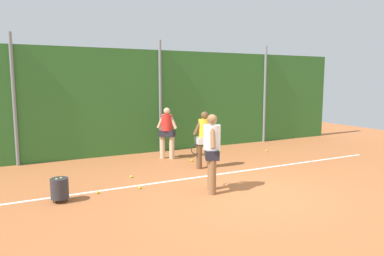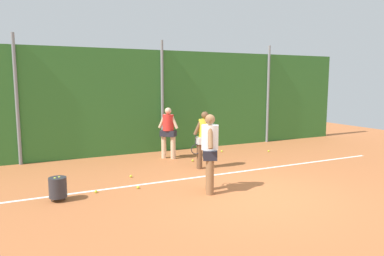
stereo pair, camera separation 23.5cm
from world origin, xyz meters
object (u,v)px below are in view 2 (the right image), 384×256
(player_midcourt, at_px, (205,137))
(tennis_ball_1, at_px, (269,151))
(tennis_ball_4, at_px, (131,176))
(tennis_ball_2, at_px, (96,192))
(player_backcourt_far, at_px, (168,130))
(tennis_ball_3, at_px, (138,187))
(tennis_ball_5, at_px, (193,160))
(tennis_ball_0, at_px, (222,151))
(ball_hopper, at_px, (58,187))
(player_foreground_near, at_px, (210,149))

(player_midcourt, bearing_deg, tennis_ball_1, -152.47)
(player_midcourt, relative_size, tennis_ball_4, 24.58)
(player_midcourt, bearing_deg, tennis_ball_2, 24.64)
(player_midcourt, height_order, tennis_ball_1, player_midcourt)
(tennis_ball_2, bearing_deg, player_midcourt, 16.29)
(player_backcourt_far, distance_m, tennis_ball_3, 3.39)
(tennis_ball_2, bearing_deg, tennis_ball_5, 29.36)
(tennis_ball_5, bearing_deg, tennis_ball_0, 29.00)
(player_backcourt_far, relative_size, ball_hopper, 3.18)
(tennis_ball_1, bearing_deg, ball_hopper, -162.75)
(player_foreground_near, relative_size, tennis_ball_5, 26.51)
(tennis_ball_4, bearing_deg, tennis_ball_3, -97.01)
(tennis_ball_0, relative_size, tennis_ball_5, 1.00)
(player_foreground_near, relative_size, tennis_ball_2, 26.51)
(player_backcourt_far, bearing_deg, tennis_ball_4, 88.11)
(player_foreground_near, bearing_deg, tennis_ball_4, 58.52)
(tennis_ball_4, bearing_deg, ball_hopper, -149.43)
(player_backcourt_far, bearing_deg, tennis_ball_2, 86.77)
(tennis_ball_1, distance_m, tennis_ball_2, 6.65)
(ball_hopper, bearing_deg, tennis_ball_2, 13.50)
(player_midcourt, height_order, tennis_ball_3, player_midcourt)
(ball_hopper, height_order, tennis_ball_1, ball_hopper)
(player_backcourt_far, distance_m, tennis_ball_1, 3.69)
(player_backcourt_far, bearing_deg, player_midcourt, 148.62)
(tennis_ball_3, bearing_deg, tennis_ball_1, 21.50)
(tennis_ball_4, bearing_deg, tennis_ball_5, 22.93)
(player_backcourt_far, distance_m, ball_hopper, 4.59)
(player_foreground_near, distance_m, player_midcourt, 2.18)
(tennis_ball_4, distance_m, tennis_ball_5, 2.43)
(tennis_ball_3, bearing_deg, tennis_ball_4, 82.99)
(tennis_ball_2, height_order, tennis_ball_3, same)
(ball_hopper, bearing_deg, tennis_ball_5, 26.54)
(tennis_ball_5, bearing_deg, tennis_ball_3, -140.33)
(player_foreground_near, height_order, tennis_ball_5, player_foreground_near)
(player_backcourt_far, xyz_separation_m, tennis_ball_4, (-1.73, -1.69, -0.89))
(player_midcourt, bearing_deg, player_foreground_near, 73.44)
(ball_hopper, distance_m, tennis_ball_5, 4.59)
(tennis_ball_2, xyz_separation_m, tennis_ball_4, (1.06, 0.91, 0.00))
(player_midcourt, distance_m, tennis_ball_4, 2.34)
(tennis_ball_0, relative_size, tennis_ball_2, 1.00)
(tennis_ball_0, bearing_deg, tennis_ball_3, -144.23)
(ball_hopper, height_order, tennis_ball_5, ball_hopper)
(tennis_ball_3, bearing_deg, tennis_ball_5, 39.67)
(ball_hopper, bearing_deg, player_backcourt_far, 37.77)
(tennis_ball_2, height_order, tennis_ball_5, same)
(player_foreground_near, xyz_separation_m, player_midcourt, (0.92, 1.98, -0.07))
(player_midcourt, relative_size, tennis_ball_2, 24.58)
(player_backcourt_far, relative_size, tennis_ball_3, 24.75)
(tennis_ball_5, bearing_deg, ball_hopper, -153.46)
(tennis_ball_0, bearing_deg, player_foreground_near, -124.07)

